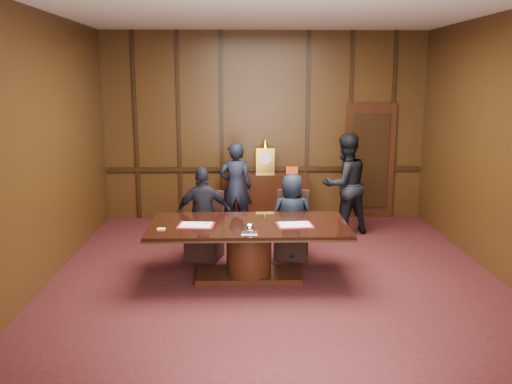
% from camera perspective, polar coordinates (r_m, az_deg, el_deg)
% --- Properties ---
extents(room, '(7.00, 7.04, 3.50)m').
position_cam_1_polar(room, '(6.91, 2.69, 4.25)').
color(room, black).
rests_on(room, ground).
extents(sideboard, '(1.60, 0.45, 1.54)m').
position_cam_1_polar(sideboard, '(10.19, 0.96, -0.33)').
color(sideboard, black).
rests_on(sideboard, ground).
extents(conference_table, '(2.62, 1.32, 0.76)m').
position_cam_1_polar(conference_table, '(7.22, -0.76, -5.26)').
color(conference_table, black).
rests_on(conference_table, ground).
extents(folder_left, '(0.49, 0.37, 0.02)m').
position_cam_1_polar(folder_left, '(7.08, -6.34, -3.50)').
color(folder_left, maroon).
rests_on(folder_left, conference_table).
extents(folder_right, '(0.49, 0.37, 0.02)m').
position_cam_1_polar(folder_right, '(7.07, 4.09, -3.48)').
color(folder_right, maroon).
rests_on(folder_right, conference_table).
extents(inkstand, '(0.20, 0.14, 0.12)m').
position_cam_1_polar(inkstand, '(6.70, -0.71, -3.91)').
color(inkstand, white).
rests_on(inkstand, conference_table).
extents(notepad, '(0.10, 0.07, 0.01)m').
position_cam_1_polar(notepad, '(6.98, -9.94, -3.86)').
color(notepad, '#D8B869').
rests_on(notepad, conference_table).
extents(chair_left, '(0.59, 0.59, 0.99)m').
position_cam_1_polar(chair_left, '(8.14, -5.40, -4.93)').
color(chair_left, black).
rests_on(chair_left, ground).
extents(chair_right, '(0.56, 0.56, 0.99)m').
position_cam_1_polar(chair_right, '(8.16, 3.77, -4.86)').
color(chair_right, black).
rests_on(chair_right, ground).
extents(signatory_left, '(0.85, 0.45, 1.39)m').
position_cam_1_polar(signatory_left, '(7.96, -5.54, -2.31)').
color(signatory_left, black).
rests_on(signatory_left, ground).
extents(signatory_right, '(0.64, 0.43, 1.29)m').
position_cam_1_polar(signatory_right, '(7.99, 3.82, -2.62)').
color(signatory_right, black).
rests_on(signatory_right, ground).
extents(witness_left, '(0.57, 0.38, 1.57)m').
position_cam_1_polar(witness_left, '(9.42, -2.17, 0.51)').
color(witness_left, black).
rests_on(witness_left, ground).
extents(witness_right, '(1.03, 0.94, 1.73)m').
position_cam_1_polar(witness_right, '(9.35, 9.34, 0.80)').
color(witness_right, black).
rests_on(witness_right, ground).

